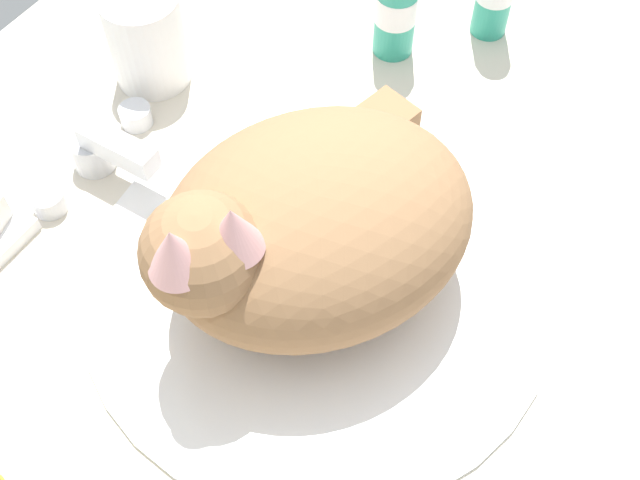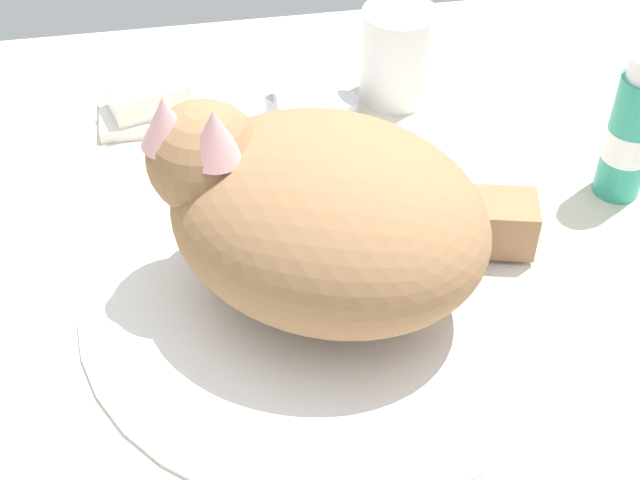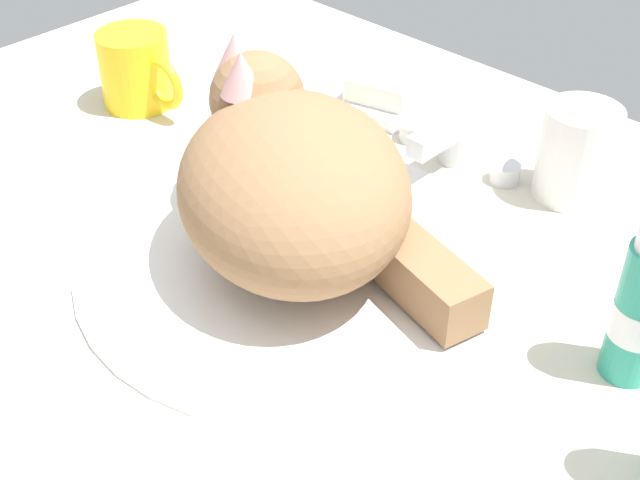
{
  "view_description": "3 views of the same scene",
  "coord_description": "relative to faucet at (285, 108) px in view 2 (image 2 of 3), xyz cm",
  "views": [
    {
      "loc": [
        -26.69,
        -16.65,
        51.35
      ],
      "look_at": [
        0.58,
        0.16,
        4.6
      ],
      "focal_mm": 44.0,
      "sensor_mm": 36.0,
      "label": 1
    },
    {
      "loc": [
        -8.54,
        -45.23,
        47.89
      ],
      "look_at": [
        -0.37,
        1.02,
        4.5
      ],
      "focal_mm": 50.66,
      "sensor_mm": 36.0,
      "label": 2
    },
    {
      "loc": [
        40.43,
        -39.06,
        44.94
      ],
      "look_at": [
        2.95,
        -0.1,
        3.89
      ],
      "focal_mm": 48.78,
      "sensor_mm": 36.0,
      "label": 3
    }
  ],
  "objects": [
    {
      "name": "ground_plane",
      "position": [
        0.0,
        -21.17,
        -3.6
      ],
      "size": [
        110.0,
        82.5,
        3.0
      ],
      "primitive_type": "cube",
      "color": "beige"
    },
    {
      "name": "soap_dish",
      "position": [
        -11.93,
        3.51,
        -1.5
      ],
      "size": [
        9.0,
        6.4,
        1.2
      ],
      "primitive_type": "cube",
      "color": "white",
      "rests_on": "ground_plane"
    },
    {
      "name": "cat",
      "position": [
        -0.51,
        -20.57,
        5.4
      ],
      "size": [
        31.02,
        27.48,
        15.26
      ],
      "color": "#936B47",
      "rests_on": "sink_basin"
    },
    {
      "name": "soap_bar",
      "position": [
        -11.93,
        3.51,
        0.33
      ],
      "size": [
        7.71,
        6.02,
        2.46
      ],
      "primitive_type": "cube",
      "rotation": [
        0.0,
        0.0,
        0.27
      ],
      "color": "white",
      "rests_on": "soap_dish"
    },
    {
      "name": "rinse_cup",
      "position": [
        11.0,
        3.39,
        2.27
      ],
      "size": [
        6.86,
        6.86,
        8.75
      ],
      "color": "white",
      "rests_on": "ground_plane"
    },
    {
      "name": "toothpaste_bottle",
      "position": [
        25.73,
        -13.6,
        3.79
      ],
      "size": [
        3.86,
        3.86,
        12.7
      ],
      "color": "teal",
      "rests_on": "ground_plane"
    },
    {
      "name": "sink_basin",
      "position": [
        0.0,
        -21.17,
        -1.7
      ],
      "size": [
        36.0,
        36.0,
        0.81
      ],
      "primitive_type": "cylinder",
      "color": "white",
      "rests_on": "ground_plane"
    },
    {
      "name": "faucet",
      "position": [
        0.0,
        0.0,
        0.0
      ],
      "size": [
        13.84,
        8.81,
        5.11
      ],
      "color": "silver",
      "rests_on": "ground_plane"
    }
  ]
}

